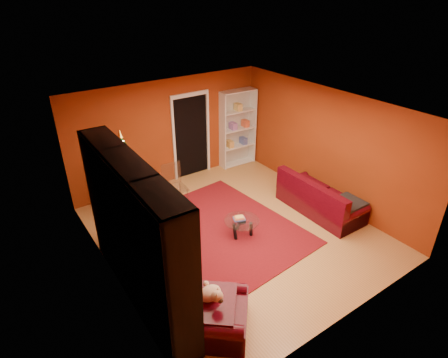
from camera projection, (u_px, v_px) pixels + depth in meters
floor at (235, 232)px, 7.74m from camera, size 5.00×5.50×0.05m
ceiling at (237, 108)px, 6.49m from camera, size 5.00×5.50×0.05m
wall_back at (169, 132)px, 9.13m from camera, size 5.00×0.05×2.60m
wall_left at (106, 218)px, 5.85m from camera, size 0.05×5.50×2.60m
wall_right at (327, 146)px, 8.38m from camera, size 0.05×5.50×2.60m
doorway at (191, 137)px, 9.51m from camera, size 1.06×0.60×2.16m
rug at (218, 231)px, 7.71m from camera, size 3.15×3.58×0.02m
media_unit at (135, 234)px, 5.63m from camera, size 0.53×3.16×2.42m
christmas_tree at (125, 171)px, 8.15m from camera, size 1.35×1.35×1.87m
gift_box_teal at (125, 215)px, 7.96m from camera, size 0.41×0.41×0.34m
gift_box_green at (167, 198)px, 8.62m from camera, size 0.35×0.35×0.28m
gift_box_red at (124, 194)px, 8.86m from camera, size 0.26×0.26×0.21m
white_bookshelf at (238, 129)px, 10.08m from camera, size 1.01×0.41×2.14m
armchair at (213, 307)px, 5.40m from camera, size 1.53×1.53×0.85m
dog at (210, 293)px, 5.35m from camera, size 0.49×0.50×0.28m
sofa at (321, 194)px, 8.22m from camera, size 0.90×1.96×0.84m
coffee_table at (242, 227)px, 7.53m from camera, size 0.91×0.91×0.44m
acrylic_chair at (176, 188)px, 8.39m from camera, size 0.49×0.53×0.90m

